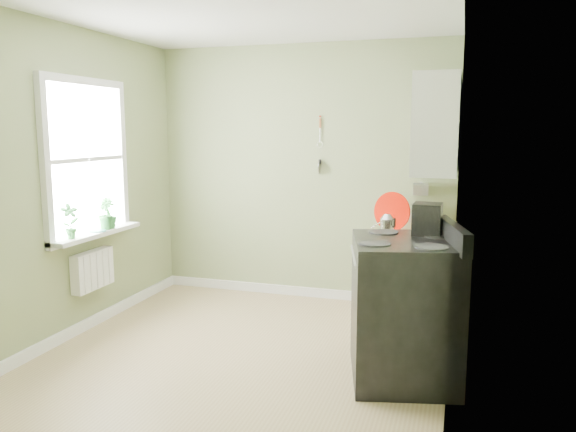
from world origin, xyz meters
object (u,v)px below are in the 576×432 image
(stove, at_px, (404,308))
(kettle, at_px, (387,226))
(stand_mixer, at_px, (420,203))
(coffee_maker, at_px, (427,228))

(stove, relative_size, kettle, 5.78)
(stand_mixer, distance_m, coffee_maker, 1.45)
(stand_mixer, xyz_separation_m, kettle, (-0.20, -1.00, -0.08))
(stove, xyz_separation_m, kettle, (-0.23, 0.69, 0.49))
(stove, bearing_deg, coffee_maker, 63.65)
(stove, xyz_separation_m, stand_mixer, (-0.03, 1.69, 0.56))
(stove, height_order, stand_mixer, stand_mixer)
(stove, bearing_deg, kettle, 108.22)
(stove, height_order, kettle, stove)
(stand_mixer, relative_size, kettle, 2.05)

